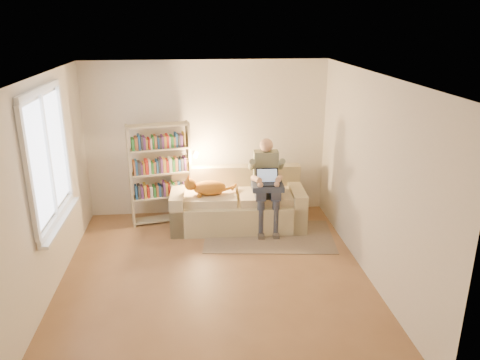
{
  "coord_description": "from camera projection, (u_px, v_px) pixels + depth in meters",
  "views": [
    {
      "loc": [
        -0.21,
        -5.39,
        3.22
      ],
      "look_at": [
        0.43,
        1.0,
        0.99
      ],
      "focal_mm": 35.0,
      "sensor_mm": 36.0,
      "label": 1
    }
  ],
  "objects": [
    {
      "name": "floor",
      "position": [
        215.0,
        277.0,
        6.14
      ],
      "size": [
        4.5,
        4.5,
        0.0
      ],
      "primitive_type": "plane",
      "color": "brown",
      "rests_on": "ground"
    },
    {
      "name": "person",
      "position": [
        267.0,
        179.0,
        7.34
      ],
      "size": [
        0.41,
        0.64,
        1.45
      ],
      "rotation": [
        0.0,
        0.0,
        -0.04
      ],
      "color": "gray",
      "rests_on": "sofa"
    },
    {
      "name": "bookshelf",
      "position": [
        160.0,
        169.0,
        7.55
      ],
      "size": [
        1.13,
        0.45,
        1.66
      ],
      "rotation": [
        0.0,
        0.0,
        0.21
      ],
      "color": "#BBAF8D",
      "rests_on": "floor"
    },
    {
      "name": "wall_right",
      "position": [
        371.0,
        179.0,
        5.9
      ],
      "size": [
        0.02,
        4.5,
        2.6
      ],
      "primitive_type": "cube",
      "color": "silver",
      "rests_on": "floor"
    },
    {
      "name": "wall_back",
      "position": [
        207.0,
        139.0,
        7.83
      ],
      "size": [
        4.0,
        0.02,
        2.6
      ],
      "primitive_type": "cube",
      "color": "silver",
      "rests_on": "floor"
    },
    {
      "name": "cat",
      "position": [
        205.0,
        187.0,
        7.35
      ],
      "size": [
        0.8,
        0.3,
        0.29
      ],
      "rotation": [
        0.0,
        0.0,
        -0.04
      ],
      "color": "orange",
      "rests_on": "sofa"
    },
    {
      "name": "rug",
      "position": [
        269.0,
        236.0,
        7.29
      ],
      "size": [
        2.09,
        1.38,
        0.01
      ],
      "primitive_type": "cube",
      "rotation": [
        0.0,
        0.0,
        -0.11
      ],
      "color": "#7F6F5C",
      "rests_on": "floor"
    },
    {
      "name": "sofa",
      "position": [
        238.0,
        205.0,
        7.63
      ],
      "size": [
        2.16,
        1.04,
        0.9
      ],
      "rotation": [
        0.0,
        0.0,
        -0.04
      ],
      "color": "#C5B88B",
      "rests_on": "floor"
    },
    {
      "name": "ceiling",
      "position": [
        211.0,
        76.0,
        5.29
      ],
      "size": [
        4.0,
        4.5,
        0.02
      ],
      "primitive_type": "cube",
      "color": "white",
      "rests_on": "wall_back"
    },
    {
      "name": "wall_left",
      "position": [
        44.0,
        190.0,
        5.52
      ],
      "size": [
        0.02,
        4.5,
        2.6
      ],
      "primitive_type": "cube",
      "color": "silver",
      "rests_on": "floor"
    },
    {
      "name": "blanket",
      "position": [
        266.0,
        186.0,
        7.24
      ],
      "size": [
        0.5,
        0.42,
        0.09
      ],
      "primitive_type": "cube",
      "rotation": [
        0.0,
        0.0,
        -0.04
      ],
      "color": "#293349",
      "rests_on": "person"
    },
    {
      "name": "wall_front",
      "position": [
        227.0,
        282.0,
        3.6
      ],
      "size": [
        4.0,
        0.02,
        2.6
      ],
      "primitive_type": "cube",
      "color": "silver",
      "rests_on": "floor"
    },
    {
      "name": "window",
      "position": [
        53.0,
        178.0,
        5.69
      ],
      "size": [
        0.12,
        1.52,
        1.69
      ],
      "color": "white",
      "rests_on": "wall_left"
    },
    {
      "name": "laptop",
      "position": [
        266.0,
        180.0,
        7.22
      ],
      "size": [
        0.35,
        0.3,
        0.29
      ],
      "rotation": [
        0.0,
        0.0,
        -0.04
      ],
      "color": "black",
      "rests_on": "blanket"
    }
  ]
}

